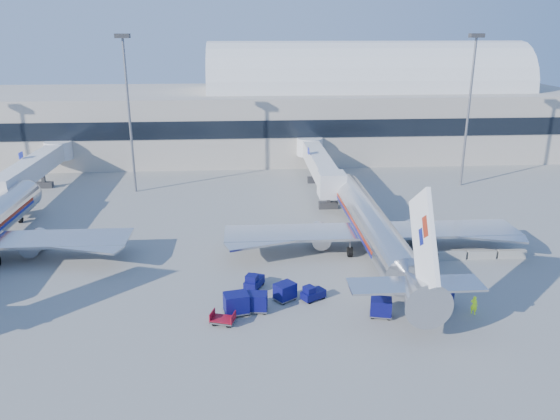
{
  "coord_description": "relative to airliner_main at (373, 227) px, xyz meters",
  "views": [
    {
      "loc": [
        -3.83,
        -49.85,
        23.44
      ],
      "look_at": [
        0.05,
        6.0,
        4.63
      ],
      "focal_mm": 35.0,
      "sensor_mm": 36.0,
      "label": 1
    }
  ],
  "objects": [
    {
      "name": "mast_east",
      "position": [
        20.0,
        25.49,
        11.87
      ],
      "size": [
        2.0,
        1.2,
        22.6
      ],
      "color": "slate",
      "rests_on": "ground"
    },
    {
      "name": "ground",
      "position": [
        -10.0,
        -4.51,
        -2.93
      ],
      "size": [
        260.0,
        260.0,
        0.0
      ],
      "primitive_type": "plane",
      "color": "gray",
      "rests_on": "ground"
    },
    {
      "name": "cart_solo_near",
      "position": [
        -2.41,
        -13.83,
        -2.05
      ],
      "size": [
        2.13,
        1.8,
        1.64
      ],
      "rotation": [
        0.0,
        0.0,
        -0.23
      ],
      "color": "#0A0A4B",
      "rests_on": "ground"
    },
    {
      "name": "jetbridge_mid",
      "position": [
        -44.4,
        26.3,
        1.0
      ],
      "size": [
        4.4,
        27.5,
        6.25
      ],
      "color": "silver",
      "rests_on": "ground"
    },
    {
      "name": "barrier_mid",
      "position": [
        11.3,
        -2.51,
        -2.48
      ],
      "size": [
        3.0,
        0.55,
        0.9
      ],
      "primitive_type": "cube",
      "color": "#9E9E96",
      "rests_on": "ground"
    },
    {
      "name": "terminal",
      "position": [
        -23.6,
        51.46,
        4.6
      ],
      "size": [
        170.0,
        28.15,
        21.0
      ],
      "color": "#B2AA9E",
      "rests_on": "ground"
    },
    {
      "name": "tug_right",
      "position": [
        0.36,
        -7.42,
        -2.21
      ],
      "size": [
        2.68,
        2.12,
        1.56
      ],
      "rotation": [
        0.0,
        0.0,
        -0.45
      ],
      "color": "#0A0A4B",
      "rests_on": "ground"
    },
    {
      "name": "cart_solo_far",
      "position": [
        3.6,
        -12.26,
        -2.11
      ],
      "size": [
        2.18,
        2.04,
        1.54
      ],
      "rotation": [
        0.0,
        0.0,
        -0.54
      ],
      "color": "#0A0A4B",
      "rests_on": "ground"
    },
    {
      "name": "cart_open_red",
      "position": [
        -15.77,
        -14.14,
        -2.56
      ],
      "size": [
        2.25,
        1.88,
        0.52
      ],
      "rotation": [
        0.0,
        0.0,
        -0.3
      ],
      "color": "slate",
      "rests_on": "ground"
    },
    {
      "name": "jetbridge_near",
      "position": [
        -2.4,
        26.3,
        1.0
      ],
      "size": [
        4.4,
        27.5,
        6.25
      ],
      "color": "silver",
      "rests_on": "ground"
    },
    {
      "name": "barrier_near",
      "position": [
        8.0,
        -2.51,
        -2.48
      ],
      "size": [
        3.0,
        0.55,
        0.9
      ],
      "primitive_type": "cube",
      "color": "#9E9E96",
      "rests_on": "ground"
    },
    {
      "name": "tug_lead",
      "position": [
        -7.84,
        -10.45,
        -2.28
      ],
      "size": [
        2.43,
        2.06,
        1.42
      ],
      "rotation": [
        0.0,
        0.0,
        0.55
      ],
      "color": "#0A0A4B",
      "rests_on": "ground"
    },
    {
      "name": "cart_train_c",
      "position": [
        -14.68,
        -12.52,
        -1.92
      ],
      "size": [
        2.44,
        2.05,
        1.89
      ],
      "rotation": [
        0.0,
        0.0,
        0.21
      ],
      "color": "#0A0A4B",
      "rests_on": "ground"
    },
    {
      "name": "barrier_far",
      "position": [
        14.6,
        -2.51,
        -2.48
      ],
      "size": [
        3.0,
        0.55,
        0.9
      ],
      "primitive_type": "cube",
      "color": "#9E9E96",
      "rests_on": "ground"
    },
    {
      "name": "ramp_worker",
      "position": [
        5.65,
        -13.95,
        -2.09
      ],
      "size": [
        0.72,
        0.72,
        1.68
      ],
      "primitive_type": "imported",
      "rotation": [
        0.0,
        0.0,
        2.37
      ],
      "color": "#90E117",
      "rests_on": "ground"
    },
    {
      "name": "cart_train_a",
      "position": [
        -10.32,
        -10.33,
        -2.05
      ],
      "size": [
        2.34,
        2.24,
        1.64
      ],
      "rotation": [
        0.0,
        0.0,
        0.63
      ],
      "color": "#0A0A4B",
      "rests_on": "ground"
    },
    {
      "name": "cart_train_b",
      "position": [
        -12.92,
        -12.18,
        -2.03
      ],
      "size": [
        2.07,
        1.68,
        1.68
      ],
      "rotation": [
        0.0,
        0.0,
        -0.12
      ],
      "color": "#0A0A4B",
      "rests_on": "ground"
    },
    {
      "name": "airliner_main",
      "position": [
        0.0,
        0.0,
        0.0
      ],
      "size": [
        32.0,
        37.26,
        12.07
      ],
      "color": "silver",
      "rests_on": "ground"
    },
    {
      "name": "tug_left",
      "position": [
        -13.09,
        -7.82,
        -2.21
      ],
      "size": [
        2.09,
        2.69,
        1.57
      ],
      "rotation": [
        0.0,
        0.0,
        1.15
      ],
      "color": "#0A0A4B",
      "rests_on": "ground"
    },
    {
      "name": "mast_west",
      "position": [
        -30.0,
        25.49,
        11.87
      ],
      "size": [
        2.0,
        1.2,
        22.6
      ],
      "color": "slate",
      "rests_on": "ground"
    }
  ]
}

